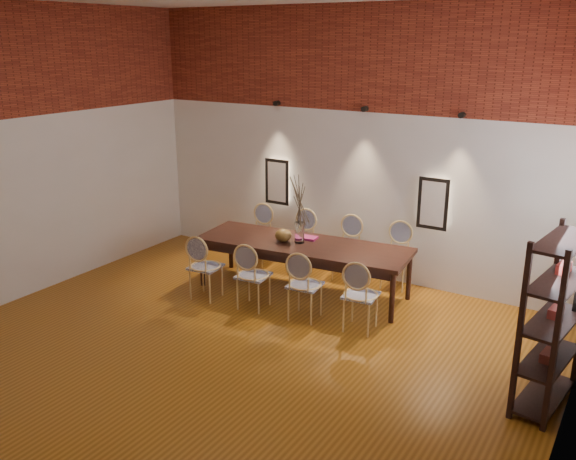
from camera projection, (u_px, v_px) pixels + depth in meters
The scene contains 22 objects.
floor at pixel (210, 368), 6.81m from camera, with size 7.00×7.00×0.02m, color #9C5C17.
wall_back at pixel (355, 145), 9.08m from camera, with size 7.00×0.10×4.00m, color silver.
brick_band_back at pixel (356, 58), 8.65m from camera, with size 7.00×0.02×1.50m, color maroon.
niche_left at pixel (278, 181), 9.86m from camera, with size 0.36×0.06×0.66m, color #FFEAC6.
niche_right at pixel (434, 203), 8.56m from camera, with size 0.36×0.06×0.66m, color #FFEAC6.
spot_fixture_left at pixel (277, 103), 9.46m from camera, with size 0.08×0.08×0.10m, color black.
spot_fixture_mid at pixel (365, 109), 8.71m from camera, with size 0.08×0.08×0.10m, color black.
spot_fixture_right at pixel (462, 115), 8.01m from camera, with size 0.08×0.08×0.10m, color black.
dining_table at pixel (303, 268), 8.73m from camera, with size 3.05×0.98×0.75m, color black.
chair_near_a at pixel (206, 266), 8.51m from camera, with size 0.44×0.44×0.94m, color #E6C378, non-canonical shape.
chair_near_b at pixel (253, 275), 8.19m from camera, with size 0.44×0.44×0.94m, color #E6C378, non-canonical shape.
chair_near_c at pixel (305, 285), 7.88m from camera, with size 0.44×0.44×0.94m, color #E6C378, non-canonical shape.
chair_near_d at pixel (361, 295), 7.56m from camera, with size 0.44×0.44×0.94m, color #E6C378, non-canonical shape.
chair_far_a at pixel (258, 236), 9.83m from camera, with size 0.44×0.44×0.94m, color #E6C378, non-canonical shape.
chair_far_b at pixel (301, 242), 9.52m from camera, with size 0.44×0.44×0.94m, color #E6C378, non-canonical shape.
chair_far_c at pixel (347, 249), 9.20m from camera, with size 0.44×0.44×0.94m, color #E6C378, non-canonical shape.
chair_far_d at pixel (396, 257), 8.89m from camera, with size 0.44×0.44×0.94m, color #E6C378, non-canonical shape.
vase at pixel (300, 232), 8.59m from camera, with size 0.14×0.14×0.30m, color silver.
dried_branches at pixel (300, 202), 8.45m from camera, with size 0.50×0.50×0.70m, color #473A29, non-canonical shape.
bowl at pixel (283, 235), 8.66m from camera, with size 0.24×0.24×0.18m, color brown.
book at pixel (308, 238), 8.79m from camera, with size 0.26×0.18×0.03m, color #9C1E5B.
shelving_rack at pixel (553, 321), 5.89m from camera, with size 0.38×1.00×1.80m, color black, non-canonical shape.
Camera 1 is at (3.91, -4.67, 3.52)m, focal length 38.00 mm.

